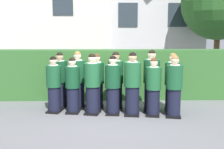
{
  "coord_description": "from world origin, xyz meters",
  "views": [
    {
      "loc": [
        -0.17,
        -7.34,
        2.19
      ],
      "look_at": [
        0.0,
        0.27,
        1.05
      ],
      "focal_mm": 44.67,
      "sensor_mm": 36.0,
      "label": 1
    }
  ],
  "objects": [
    {
      "name": "student_rear_row_4",
      "position": [
        0.58,
        0.45,
        0.78
      ],
      "size": [
        0.43,
        0.5,
        1.65
      ],
      "color": "black",
      "rests_on": "ground"
    },
    {
      "name": "student_rear_row_3",
      "position": [
        0.11,
        0.51,
        0.8
      ],
      "size": [
        0.43,
        0.51,
        1.67
      ],
      "color": "black",
      "rests_on": "ground"
    },
    {
      "name": "student_rear_row_0",
      "position": [
        -1.51,
        0.78,
        0.78
      ],
      "size": [
        0.45,
        0.55,
        1.64
      ],
      "color": "black",
      "rests_on": "ground"
    },
    {
      "name": "student_front_row_3",
      "position": [
        0.02,
        0.02,
        0.76
      ],
      "size": [
        0.42,
        0.52,
        1.6
      ],
      "color": "black",
      "rests_on": "ground"
    },
    {
      "name": "student_front_row_5",
      "position": [
        1.09,
        -0.14,
        0.74
      ],
      "size": [
        0.44,
        0.51,
        1.55
      ],
      "color": "black",
      "rests_on": "ground"
    },
    {
      "name": "ground_plane",
      "position": [
        0.0,
        0.0,
        0.0
      ],
      "size": [
        60.0,
        60.0,
        0.0
      ],
      "primitive_type": "plane",
      "color": "slate"
    },
    {
      "name": "school_building_annex",
      "position": [
        2.04,
        7.94,
        3.29
      ],
      "size": [
        5.49,
        4.32,
        6.42
      ],
      "color": "silver",
      "rests_on": "ground"
    },
    {
      "name": "student_rear_row_1",
      "position": [
        -0.99,
        0.67,
        0.8
      ],
      "size": [
        0.45,
        0.55,
        1.67
      ],
      "color": "black",
      "rests_on": "ground"
    },
    {
      "name": "oak_tree_right",
      "position": [
        4.6,
        4.58,
        3.44
      ],
      "size": [
        3.16,
        3.16,
        5.03
      ],
      "color": "brown",
      "rests_on": "ground"
    },
    {
      "name": "student_front_row_6",
      "position": [
        1.61,
        -0.25,
        0.77
      ],
      "size": [
        0.46,
        0.53,
        1.62
      ],
      "color": "black",
      "rests_on": "ground"
    },
    {
      "name": "student_front_row_2",
      "position": [
        -0.53,
        0.07,
        0.79
      ],
      "size": [
        0.48,
        0.54,
        1.65
      ],
      "color": "black",
      "rests_on": "ground"
    },
    {
      "name": "student_rear_row_2",
      "position": [
        -0.43,
        0.63,
        0.76
      ],
      "size": [
        0.42,
        0.52,
        1.6
      ],
      "color": "black",
      "rests_on": "ground"
    },
    {
      "name": "hedge",
      "position": [
        0.0,
        1.85,
        0.82
      ],
      "size": [
        10.83,
        0.7,
        1.64
      ],
      "color": "#33662D",
      "rests_on": "ground"
    },
    {
      "name": "student_front_row_0",
      "position": [
        -1.61,
        0.25,
        0.74
      ],
      "size": [
        0.45,
        0.53,
        1.56
      ],
      "color": "black",
      "rests_on": "ground"
    },
    {
      "name": "student_rear_row_6",
      "position": [
        1.68,
        0.25,
        0.78
      ],
      "size": [
        0.44,
        0.54,
        1.64
      ],
      "color": "black",
      "rests_on": "ground"
    },
    {
      "name": "student_front_row_1",
      "position": [
        -1.08,
        0.17,
        0.73
      ],
      "size": [
        0.4,
        0.47,
        1.54
      ],
      "color": "black",
      "rests_on": "ground"
    },
    {
      "name": "student_rear_row_5",
      "position": [
        1.11,
        0.36,
        0.82
      ],
      "size": [
        0.48,
        0.56,
        1.73
      ],
      "color": "black",
      "rests_on": "ground"
    },
    {
      "name": "student_front_row_4",
      "position": [
        0.53,
        -0.07,
        0.81
      ],
      "size": [
        0.45,
        0.56,
        1.7
      ],
      "color": "black",
      "rests_on": "ground"
    }
  ]
}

